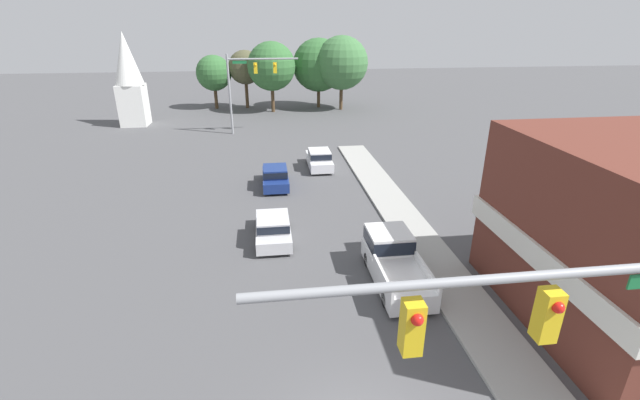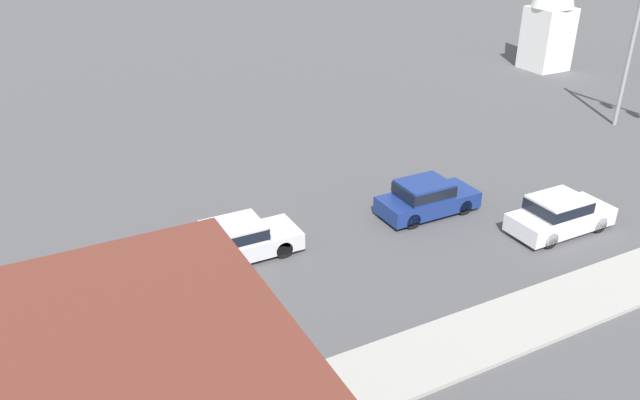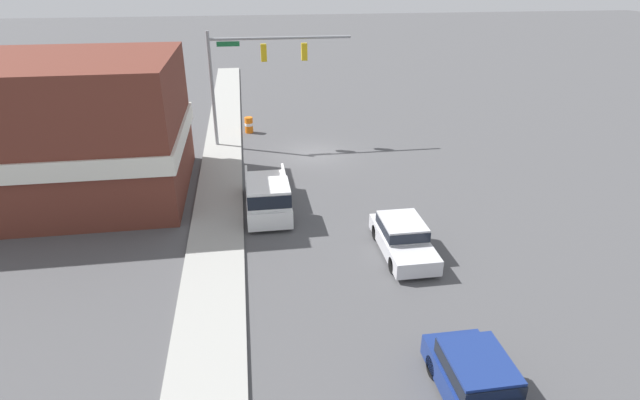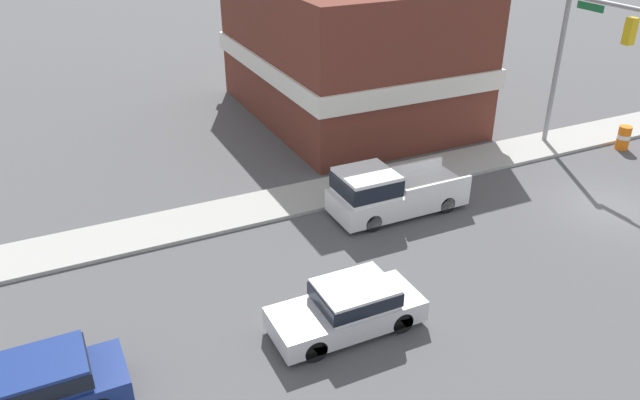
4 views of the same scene
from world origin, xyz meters
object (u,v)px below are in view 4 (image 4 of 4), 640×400
at_px(car_second_ahead, 39,387).
at_px(construction_barrel, 624,138).
at_px(pickup_truck_parked, 387,192).
at_px(car_lead, 349,306).

xyz_separation_m(car_second_ahead, construction_barrel, (5.55, -25.76, -0.20)).
bearing_deg(pickup_truck_parked, construction_barrel, -87.33).
bearing_deg(construction_barrel, pickup_truck_parked, 92.67).
bearing_deg(car_second_ahead, pickup_truck_parked, -68.47).
bearing_deg(car_second_ahead, construction_barrel, -77.84).
bearing_deg(car_lead, pickup_truck_parked, -39.62).
height_order(car_second_ahead, pickup_truck_parked, pickup_truck_parked).
height_order(car_lead, car_second_ahead, car_second_ahead).
xyz_separation_m(car_second_ahead, pickup_truck_parked, (4.93, -12.50, 0.17)).
relative_size(car_lead, pickup_truck_parked, 0.83).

